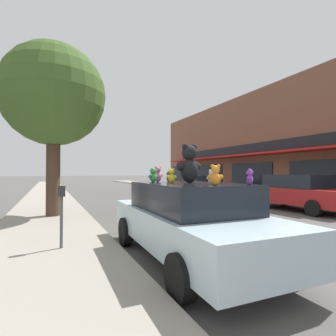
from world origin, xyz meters
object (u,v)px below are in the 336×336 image
object	(u,v)px
teddy_bear_teal	(216,176)
teddy_bear_blue	(153,176)
teddy_bear_orange	(215,176)
teddy_bear_brown	(169,176)
parked_car_far_right	(198,185)
teddy_bear_purple	(250,177)
street_tree	(54,96)
teddy_bear_cream	(212,177)
parking_meter	(61,208)
teddy_bear_giant	(189,164)
teddy_bear_yellow	(172,176)
plush_art_car	(189,219)
teddy_bear_green	(153,175)
teddy_bear_pink	(158,174)
parked_car_far_center	(297,192)

from	to	relation	value
teddy_bear_teal	teddy_bear_blue	world-z (taller)	teddy_bear_teal
teddy_bear_orange	teddy_bear_brown	distance (m)	2.00
teddy_bear_blue	parked_car_far_right	world-z (taller)	teddy_bear_blue
teddy_bear_purple	street_tree	world-z (taller)	street_tree
teddy_bear_cream	parking_meter	size ratio (longest dim) A/B	0.20
teddy_bear_giant	teddy_bear_purple	bearing A→B (deg)	101.91
teddy_bear_purple	street_tree	distance (m)	7.98
teddy_bear_yellow	teddy_bear_brown	world-z (taller)	teddy_bear_yellow
parked_car_far_right	teddy_bear_teal	bearing A→B (deg)	-119.72
plush_art_car	teddy_bear_purple	xyz separation A→B (m)	(0.57, -1.05, 0.82)
teddy_bear_green	teddy_bear_orange	distance (m)	1.83
teddy_bear_green	parked_car_far_right	xyz separation A→B (m)	(8.00, 11.37, -0.86)
teddy_bear_cream	teddy_bear_orange	size ratio (longest dim) A/B	0.78
teddy_bear_orange	teddy_bear_blue	xyz separation A→B (m)	(-0.22, 2.11, -0.03)
teddy_bear_teal	teddy_bear_yellow	distance (m)	0.92
teddy_bear_cream	teddy_bear_pink	distance (m)	1.54
teddy_bear_giant	teddy_bear_purple	world-z (taller)	teddy_bear_giant
teddy_bear_green	teddy_bear_cream	xyz separation A→B (m)	(0.62, -1.26, -0.02)
teddy_bear_giant	teddy_bear_brown	world-z (taller)	teddy_bear_giant
teddy_bear_green	teddy_bear_orange	xyz separation A→B (m)	(0.32, -1.80, 0.01)
teddy_bear_green	teddy_bear_blue	bearing A→B (deg)	-128.53
plush_art_car	teddy_bear_green	distance (m)	1.20
teddy_bear_pink	teddy_bear_teal	bearing A→B (deg)	124.72
teddy_bear_teal	teddy_bear_pink	world-z (taller)	teddy_bear_pink
plush_art_car	teddy_bear_purple	size ratio (longest dim) A/B	17.35
teddy_bear_cream	teddy_bear_purple	world-z (taller)	teddy_bear_purple
teddy_bear_cream	teddy_bear_yellow	size ratio (longest dim) A/B	0.90
parked_car_far_center	teddy_bear_purple	bearing A→B (deg)	-145.53
teddy_bear_teal	teddy_bear_blue	xyz separation A→B (m)	(-0.97, 1.06, -0.00)
teddy_bear_blue	parking_meter	distance (m)	2.01
plush_art_car	teddy_bear_blue	bearing A→B (deg)	109.88
teddy_bear_teal	teddy_bear_cream	distance (m)	0.69
teddy_bear_cream	teddy_bear_blue	bearing A→B (deg)	-58.20
parked_car_far_center	parking_meter	xyz separation A→B (m)	(-9.77, -2.39, 0.12)
teddy_bear_yellow	parked_car_far_center	world-z (taller)	teddy_bear_yellow
teddy_bear_cream	parked_car_far_right	distance (m)	14.65
teddy_bear_green	parking_meter	distance (m)	2.00
teddy_bear_giant	parked_car_far_right	size ratio (longest dim) A/B	0.18
teddy_bear_cream	parked_car_far_center	size ratio (longest dim) A/B	0.06
teddy_bear_cream	teddy_bear_brown	bearing A→B (deg)	-69.70
teddy_bear_blue	parking_meter	bearing A→B (deg)	-13.94
teddy_bear_purple	parked_car_far_right	distance (m)	14.90
plush_art_car	teddy_bear_yellow	size ratio (longest dim) A/B	16.09
teddy_bear_blue	teddy_bear_yellow	bearing A→B (deg)	91.61
teddy_bear_pink	street_tree	distance (m)	5.99
teddy_bear_orange	teddy_bear_purple	world-z (taller)	teddy_bear_orange
teddy_bear_teal	teddy_bear_purple	world-z (taller)	teddy_bear_teal
teddy_bear_orange	parked_car_far_center	world-z (taller)	teddy_bear_orange
parked_car_far_right	plush_art_car	bearing A→B (deg)	-121.94
street_tree	teddy_bear_green	bearing A→B (deg)	-69.81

